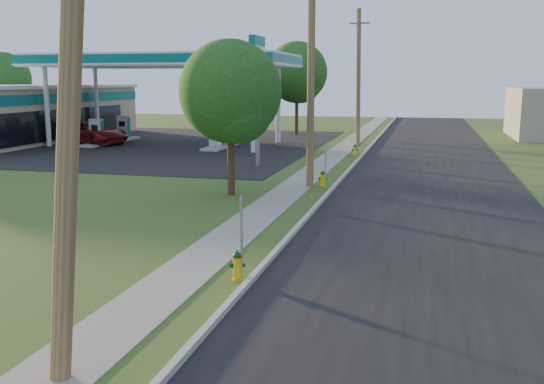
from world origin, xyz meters
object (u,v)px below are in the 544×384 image
object	(u,v)px
utility_pole_near	(70,63)
tree_verge	(232,96)
fuel_pump_se	(235,134)
car_red	(91,133)
hydrant_near	(237,266)
utility_pole_mid	(311,71)
hydrant_far	(355,150)
fuel_pump_nw	(97,136)
tree_back	(5,81)
fuel_pump_sw	(124,131)
hydrant_mid	(323,179)
tree_lot	(298,75)
price_pylon	(257,64)
fuel_pump_ne	(216,138)
utility_pole_far	(358,77)

from	to	relation	value
utility_pole_near	tree_verge	xyz separation A→B (m)	(-2.63, 15.28, -0.82)
utility_pole_near	fuel_pump_se	world-z (taller)	utility_pole_near
utility_pole_near	car_red	size ratio (longest dim) A/B	1.60
fuel_pump_se	hydrant_near	size ratio (longest dim) A/B	4.49
utility_pole_mid	hydrant_far	distance (m)	12.53
fuel_pump_nw	tree_back	xyz separation A→B (m)	(-13.91, 8.57, 3.84)
tree_verge	fuel_pump_nw	bearing A→B (deg)	134.18
fuel_pump_sw	hydrant_near	world-z (taller)	fuel_pump_sw
tree_back	hydrant_mid	size ratio (longest dim) A/B	9.83
utility_pole_near	tree_back	distance (m)	50.77
utility_pole_mid	hydrant_near	distance (m)	13.62
fuel_pump_nw	utility_pole_near	bearing A→B (deg)	-60.00
fuel_pump_nw	hydrant_mid	size ratio (longest dim) A/B	4.44
tree_lot	hydrant_near	world-z (taller)	tree_lot
price_pylon	hydrant_near	world-z (taller)	price_pylon
utility_pole_near	fuel_pump_ne	xyz separation A→B (m)	(-8.90, 31.00, -4.08)
fuel_pump_nw	hydrant_far	bearing A→B (deg)	-4.21
utility_pole_near	hydrant_near	size ratio (longest dim) A/B	13.30
tree_back	utility_pole_far	bearing A→B (deg)	-6.40
fuel_pump_nw	tree_lot	distance (m)	17.77
utility_pole_far	tree_verge	distance (m)	20.90
fuel_pump_nw	hydrant_near	bearing A→B (deg)	-54.14
fuel_pump_se	price_pylon	size ratio (longest dim) A/B	0.47
utility_pole_far	hydrant_far	distance (m)	7.79
utility_pole_far	tree_verge	bearing A→B (deg)	-97.23
fuel_pump_sw	hydrant_near	xyz separation A→B (m)	(18.64, -29.80, -0.37)
tree_lot	tree_verge	bearing A→B (deg)	-83.30
fuel_pump_se	hydrant_near	world-z (taller)	fuel_pump_se
price_pylon	tree_verge	xyz separation A→B (m)	(1.27, -8.22, -1.45)
hydrant_near	tree_back	bearing A→B (deg)	133.45
fuel_pump_nw	hydrant_near	world-z (taller)	fuel_pump_nw
fuel_pump_sw	tree_lot	distance (m)	15.25
utility_pole_mid	price_pylon	size ratio (longest dim) A/B	1.43
fuel_pump_sw	hydrant_near	distance (m)	35.15
utility_pole_near	car_red	distance (m)	37.32
utility_pole_near	fuel_pump_nw	distance (m)	36.03
fuel_pump_sw	tree_back	distance (m)	15.13
utility_pole_near	tree_verge	distance (m)	15.53
utility_pole_near	tree_back	xyz separation A→B (m)	(-31.81, 39.57, -0.24)
utility_pole_mid	hydrant_mid	bearing A→B (deg)	15.33
fuel_pump_ne	tree_back	bearing A→B (deg)	159.49
tree_back	fuel_pump_ne	bearing A→B (deg)	-20.51
utility_pole_near	hydrant_near	xyz separation A→B (m)	(0.74, 5.20, -4.45)
fuel_pump_se	car_red	world-z (taller)	fuel_pump_se
fuel_pump_sw	tree_verge	distance (m)	25.15
utility_pole_near	fuel_pump_se	xyz separation A→B (m)	(-8.90, 35.00, -4.08)
fuel_pump_nw	tree_lot	bearing A→B (deg)	46.01
tree_verge	hydrant_mid	xyz separation A→B (m)	(3.17, 2.86, -3.63)
tree_back	car_red	world-z (taller)	tree_back
hydrant_near	car_red	xyz separation A→B (m)	(-19.64, 26.73, 0.48)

